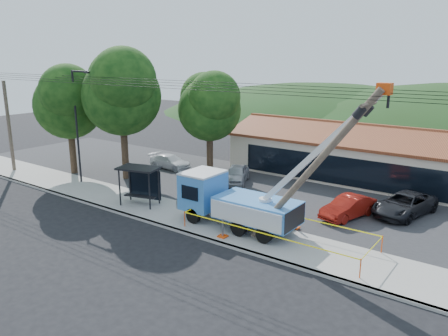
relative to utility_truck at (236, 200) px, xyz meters
name	(u,v)px	position (x,y,z in m)	size (l,w,h in m)	color
ground	(165,248)	(-1.51, -4.51, -1.76)	(120.00, 120.00, 0.00)	black
curb	(190,234)	(-1.51, -2.41, -1.69)	(60.00, 0.25, 0.15)	#A9A79E
sidewalk	(210,224)	(-1.51, -0.51, -1.69)	(60.00, 4.00, 0.15)	#A9A79E
parking_lot	(275,192)	(-1.51, 7.49, -1.71)	(60.00, 12.00, 0.10)	#28282B
strip_mall	(365,157)	(2.49, 15.47, 0.12)	(22.50, 8.53, 4.67)	beige
streetlight	(78,118)	(-15.29, 0.49, 3.54)	(2.13, 0.22, 9.00)	black
tree_west_near	(121,88)	(-13.51, 3.49, 5.76)	(7.56, 6.72, 10.80)	#332316
tree_west_far	(68,99)	(-18.51, 1.99, 4.78)	(6.84, 6.08, 9.48)	#332316
tree_lot	(209,103)	(-8.51, 8.49, 4.45)	(6.30, 5.60, 8.94)	#332316
hill_west	(323,116)	(-16.51, 50.49, -1.76)	(78.40, 56.00, 28.00)	#1C3513
power_lines	(31,123)	(-19.96, -0.71, 2.95)	(60.00, 1.42, 8.59)	#4D3B32
utility_truck	(236,200)	(0.00, 0.00, 0.00)	(12.03, 4.01, 8.72)	black
leaning_pole	(316,165)	(5.20, -0.60, 3.06)	(6.71, 1.94, 8.68)	#4D3B32
bus_shelter	(140,177)	(-7.56, -0.45, 0.32)	(3.06, 2.33, 2.63)	black
caution_tape	(276,227)	(2.90, -0.22, -0.90)	(10.65, 3.31, 0.96)	#EC460C
car_silver	(236,184)	(-5.27, 7.80, -1.76)	(1.67, 4.15, 1.42)	#AFB2B7
car_red	(347,219)	(4.87, 5.48, -1.76)	(1.44, 4.14, 1.36)	maroon
car_white	(170,169)	(-12.77, 8.08, -1.76)	(1.73, 4.26, 1.24)	silver
car_dark	(403,216)	(7.61, 8.06, -1.76)	(2.36, 5.12, 1.42)	black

